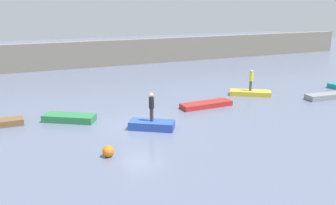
# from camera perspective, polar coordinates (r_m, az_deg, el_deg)

# --- Properties ---
(ground_plane) EXTENTS (120.00, 120.00, 0.00)m
(ground_plane) POSITION_cam_1_polar(r_m,az_deg,el_deg) (21.86, -4.16, -3.84)
(ground_plane) COLOR slate
(embankment_wall) EXTENTS (80.00, 1.20, 3.11)m
(embankment_wall) POSITION_cam_1_polar(r_m,az_deg,el_deg) (42.84, -14.42, 7.58)
(embankment_wall) COLOR gray
(embankment_wall) RESTS_ON ground_plane
(rowboat_green) EXTENTS (3.43, 2.74, 0.45)m
(rowboat_green) POSITION_cam_1_polar(r_m,az_deg,el_deg) (23.48, -15.85, -2.44)
(rowboat_green) COLOR #2D7F47
(rowboat_green) RESTS_ON ground_plane
(rowboat_blue) EXTENTS (2.88, 2.41, 0.51)m
(rowboat_blue) POSITION_cam_1_polar(r_m,az_deg,el_deg) (21.24, -2.67, -3.69)
(rowboat_blue) COLOR #2B4CAD
(rowboat_blue) RESTS_ON ground_plane
(rowboat_red) EXTENTS (3.99, 1.22, 0.37)m
(rowboat_red) POSITION_cam_1_polar(r_m,az_deg,el_deg) (25.89, 6.29, -0.32)
(rowboat_red) COLOR red
(rowboat_red) RESTS_ON ground_plane
(rowboat_yellow) EXTENTS (3.41, 2.75, 0.39)m
(rowboat_yellow) POSITION_cam_1_polar(r_m,az_deg,el_deg) (29.82, 13.30, 1.53)
(rowboat_yellow) COLOR gold
(rowboat_yellow) RESTS_ON ground_plane
(rowboat_grey) EXTENTS (3.93, 1.34, 0.43)m
(rowboat_grey) POSITION_cam_1_polar(r_m,az_deg,el_deg) (30.80, 24.71, 0.97)
(rowboat_grey) COLOR gray
(rowboat_grey) RESTS_ON ground_plane
(person_hiviz_shirt) EXTENTS (0.32, 0.32, 1.76)m
(person_hiviz_shirt) POSITION_cam_1_polar(r_m,az_deg,el_deg) (29.56, 13.44, 3.75)
(person_hiviz_shirt) COLOR #4C4C56
(person_hiviz_shirt) RESTS_ON rowboat_yellow
(person_dark_shirt) EXTENTS (0.32, 0.32, 1.76)m
(person_dark_shirt) POSITION_cam_1_polar(r_m,az_deg,el_deg) (20.86, -2.72, -0.49)
(person_dark_shirt) COLOR #38332D
(person_dark_shirt) RESTS_ON rowboat_blue
(mooring_buoy) EXTENTS (0.59, 0.59, 0.59)m
(mooring_buoy) POSITION_cam_1_polar(r_m,az_deg,el_deg) (17.73, -9.77, -7.86)
(mooring_buoy) COLOR orange
(mooring_buoy) RESTS_ON ground_plane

